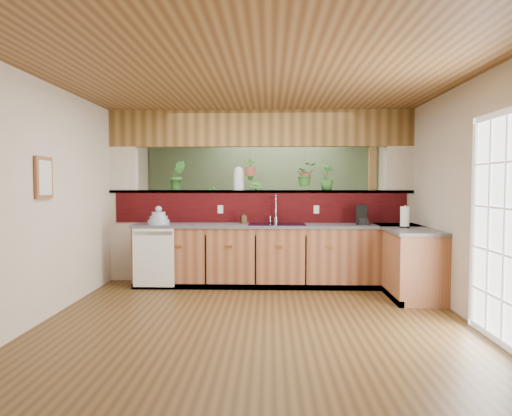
{
  "coord_description": "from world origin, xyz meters",
  "views": [
    {
      "loc": [
        0.15,
        -5.62,
        1.48
      ],
      "look_at": [
        -0.04,
        0.7,
        1.15
      ],
      "focal_mm": 32.0,
      "sensor_mm": 36.0,
      "label": 1
    }
  ],
  "objects_px": {
    "glass_jar": "(239,178)",
    "coffee_maker": "(362,215)",
    "paper_towel": "(405,217)",
    "dish_stack": "(159,219)",
    "shelving_console": "(234,234)",
    "soap_dispenser": "(244,217)",
    "faucet": "(276,208)"
  },
  "relations": [
    {
      "from": "glass_jar",
      "to": "dish_stack",
      "type": "bearing_deg",
      "value": -157.0
    },
    {
      "from": "coffee_maker",
      "to": "shelving_console",
      "type": "relative_size",
      "value": 0.18
    },
    {
      "from": "paper_towel",
      "to": "coffee_maker",
      "type": "bearing_deg",
      "value": 134.32
    },
    {
      "from": "faucet",
      "to": "glass_jar",
      "type": "xyz_separation_m",
      "value": [
        -0.56,
        0.22,
        0.44
      ]
    },
    {
      "from": "dish_stack",
      "to": "paper_towel",
      "type": "distance_m",
      "value": 3.42
    },
    {
      "from": "faucet",
      "to": "glass_jar",
      "type": "height_order",
      "value": "glass_jar"
    },
    {
      "from": "glass_jar",
      "to": "shelving_console",
      "type": "xyz_separation_m",
      "value": [
        -0.23,
        1.9,
        -1.07
      ]
    },
    {
      "from": "coffee_maker",
      "to": "soap_dispenser",
      "type": "bearing_deg",
      "value": -171.16
    },
    {
      "from": "coffee_maker",
      "to": "paper_towel",
      "type": "xyz_separation_m",
      "value": [
        0.47,
        -0.48,
        0.01
      ]
    },
    {
      "from": "coffee_maker",
      "to": "glass_jar",
      "type": "xyz_separation_m",
      "value": [
        -1.81,
        0.37,
        0.54
      ]
    },
    {
      "from": "coffee_maker",
      "to": "glass_jar",
      "type": "relative_size",
      "value": 0.81
    },
    {
      "from": "faucet",
      "to": "paper_towel",
      "type": "bearing_deg",
      "value": -20.34
    },
    {
      "from": "faucet",
      "to": "paper_towel",
      "type": "height_order",
      "value": "faucet"
    },
    {
      "from": "dish_stack",
      "to": "soap_dispenser",
      "type": "height_order",
      "value": "dish_stack"
    },
    {
      "from": "dish_stack",
      "to": "shelving_console",
      "type": "relative_size",
      "value": 0.19
    },
    {
      "from": "glass_jar",
      "to": "coffee_maker",
      "type": "bearing_deg",
      "value": -11.54
    },
    {
      "from": "dish_stack",
      "to": "shelving_console",
      "type": "distance_m",
      "value": 2.58
    },
    {
      "from": "coffee_maker",
      "to": "glass_jar",
      "type": "bearing_deg",
      "value": -178.7
    },
    {
      "from": "dish_stack",
      "to": "shelving_console",
      "type": "bearing_deg",
      "value": 69.39
    },
    {
      "from": "faucet",
      "to": "glass_jar",
      "type": "bearing_deg",
      "value": 159.09
    },
    {
      "from": "faucet",
      "to": "shelving_console",
      "type": "height_order",
      "value": "faucet"
    },
    {
      "from": "soap_dispenser",
      "to": "glass_jar",
      "type": "distance_m",
      "value": 0.64
    },
    {
      "from": "paper_towel",
      "to": "soap_dispenser",
      "type": "bearing_deg",
      "value": 164.62
    },
    {
      "from": "soap_dispenser",
      "to": "glass_jar",
      "type": "relative_size",
      "value": 0.5
    },
    {
      "from": "faucet",
      "to": "paper_towel",
      "type": "relative_size",
      "value": 1.41
    },
    {
      "from": "coffee_maker",
      "to": "dish_stack",
      "type": "bearing_deg",
      "value": -165.07
    },
    {
      "from": "dish_stack",
      "to": "coffee_maker",
      "type": "bearing_deg",
      "value": 2.1
    },
    {
      "from": "dish_stack",
      "to": "coffee_maker",
      "type": "relative_size",
      "value": 1.07
    },
    {
      "from": "faucet",
      "to": "coffee_maker",
      "type": "height_order",
      "value": "faucet"
    },
    {
      "from": "faucet",
      "to": "paper_towel",
      "type": "distance_m",
      "value": 1.83
    },
    {
      "from": "soap_dispenser",
      "to": "glass_jar",
      "type": "bearing_deg",
      "value": 109.86
    },
    {
      "from": "soap_dispenser",
      "to": "coffee_maker",
      "type": "xyz_separation_m",
      "value": [
        1.72,
        -0.12,
        0.04
      ]
    }
  ]
}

